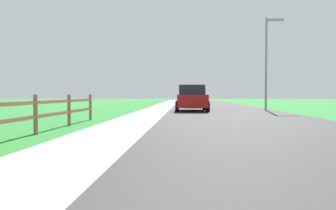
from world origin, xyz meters
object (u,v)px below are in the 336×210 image
(parked_suv_red, at_px, (192,98))
(street_lamp, at_px, (268,55))
(parked_car_silver, at_px, (195,98))
(parked_car_white, at_px, (190,97))

(parked_suv_red, relative_size, street_lamp, 0.71)
(street_lamp, bearing_deg, parked_car_silver, 126.73)
(parked_car_silver, height_order, street_lamp, street_lamp)
(parked_car_silver, xyz_separation_m, street_lamp, (4.64, -6.22, 2.85))
(parked_suv_red, xyz_separation_m, parked_car_white, (0.10, 15.01, -0.01))
(parked_suv_red, height_order, parked_car_silver, parked_suv_red)
(parked_suv_red, height_order, parked_car_white, parked_suv_red)
(parked_suv_red, distance_m, parked_car_silver, 7.27)
(parked_suv_red, distance_m, parked_car_white, 15.01)
(parked_suv_red, xyz_separation_m, street_lamp, (5.04, 1.04, 2.85))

